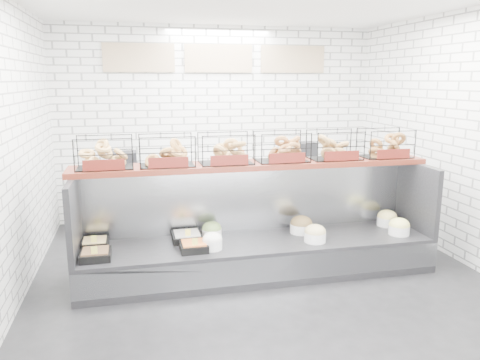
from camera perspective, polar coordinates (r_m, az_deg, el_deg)
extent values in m
plane|color=black|center=(5.25, 3.10, -12.48)|extent=(5.50, 5.50, 0.00)
cube|color=white|center=(7.48, -2.58, 6.90)|extent=(5.00, 0.02, 3.00)
cube|color=white|center=(4.78, -26.91, 2.57)|extent=(0.02, 5.50, 3.00)
cube|color=white|center=(6.01, 26.94, 4.29)|extent=(0.02, 5.50, 3.00)
cube|color=#CDB38E|center=(7.31, -12.21, 14.37)|extent=(1.05, 0.03, 0.42)
cube|color=#CDB38E|center=(7.43, -2.61, 14.58)|extent=(1.05, 0.03, 0.42)
cube|color=#CDB38E|center=(7.73, 6.46, 14.43)|extent=(1.05, 0.03, 0.42)
cube|color=black|center=(5.44, 2.25, -9.29)|extent=(4.00, 0.90, 0.40)
cube|color=#93969B|center=(5.04, 3.56, -10.83)|extent=(4.00, 0.03, 0.28)
cube|color=#93969B|center=(5.63, 1.22, -2.10)|extent=(4.00, 0.08, 0.80)
cube|color=black|center=(5.12, -19.59, -4.30)|extent=(0.06, 0.90, 0.80)
cube|color=black|center=(6.05, 20.63, -1.88)|extent=(0.06, 0.90, 0.80)
cube|color=black|center=(5.03, -17.19, -8.75)|extent=(0.30, 0.30, 0.08)
cube|color=brown|center=(5.02, -17.22, -8.37)|extent=(0.26, 0.26, 0.04)
cube|color=#FFF258|center=(4.90, -17.35, -8.20)|extent=(0.06, 0.01, 0.08)
cube|color=black|center=(5.35, -17.26, -7.46)|extent=(0.28, 0.28, 0.08)
cube|color=#EEC879|center=(5.34, -17.28, -7.11)|extent=(0.24, 0.24, 0.04)
cube|color=#FFF258|center=(5.23, -17.39, -6.89)|extent=(0.06, 0.01, 0.08)
cube|color=black|center=(5.05, -5.64, -8.12)|extent=(0.29, 0.29, 0.08)
cube|color=orange|center=(5.04, -5.65, -7.75)|extent=(0.24, 0.24, 0.04)
cube|color=#FFF258|center=(4.93, -5.52, -7.54)|extent=(0.06, 0.01, 0.08)
cube|color=black|center=(5.36, -6.49, -6.94)|extent=(0.33, 0.33, 0.08)
cube|color=silver|center=(5.35, -6.49, -6.59)|extent=(0.28, 0.28, 0.04)
cube|color=#FFF258|center=(5.22, -6.37, -6.41)|extent=(0.06, 0.01, 0.08)
cylinder|color=white|center=(5.08, -3.39, -7.81)|extent=(0.22, 0.22, 0.11)
ellipsoid|color=white|center=(5.06, -3.40, -7.18)|extent=(0.21, 0.21, 0.15)
cylinder|color=white|center=(5.42, -3.45, -6.50)|extent=(0.23, 0.23, 0.11)
ellipsoid|color=#76994E|center=(5.40, -3.46, -5.90)|extent=(0.23, 0.23, 0.16)
cylinder|color=white|center=(5.36, 9.12, -6.86)|extent=(0.25, 0.25, 0.11)
ellipsoid|color=tan|center=(5.34, 9.14, -6.25)|extent=(0.24, 0.24, 0.17)
cylinder|color=white|center=(5.64, 7.47, -5.84)|extent=(0.27, 0.27, 0.11)
ellipsoid|color=brown|center=(5.62, 7.48, -5.26)|extent=(0.26, 0.26, 0.18)
cylinder|color=white|center=(5.84, 18.81, -5.77)|extent=(0.25, 0.25, 0.11)
ellipsoid|color=#F5EF7D|center=(5.82, 18.85, -5.21)|extent=(0.24, 0.24, 0.17)
cylinder|color=white|center=(6.14, 17.47, -4.81)|extent=(0.24, 0.24, 0.11)
ellipsoid|color=#F6E27E|center=(6.12, 17.51, -4.27)|extent=(0.24, 0.24, 0.17)
cube|color=#501A11|center=(5.36, 1.73, 1.87)|extent=(4.10, 0.50, 0.06)
cube|color=black|center=(5.17, -16.21, 3.25)|extent=(0.60, 0.38, 0.34)
cube|color=#591710|center=(4.98, -16.27, 1.77)|extent=(0.42, 0.02, 0.11)
cube|color=black|center=(5.17, -8.92, 3.59)|extent=(0.60, 0.38, 0.34)
cube|color=#591710|center=(4.99, -8.71, 2.12)|extent=(0.42, 0.02, 0.11)
cube|color=black|center=(5.25, -1.73, 3.87)|extent=(0.60, 0.38, 0.34)
cube|color=#591710|center=(5.07, -1.29, 2.43)|extent=(0.42, 0.02, 0.11)
cube|color=black|center=(5.42, 5.12, 4.08)|extent=(0.60, 0.38, 0.34)
cube|color=#591710|center=(5.24, 5.78, 2.69)|extent=(0.42, 0.02, 0.11)
cube|color=black|center=(5.65, 11.49, 4.23)|extent=(0.60, 0.38, 0.34)
cube|color=#591710|center=(5.49, 12.31, 2.90)|extent=(0.42, 0.02, 0.11)
cube|color=black|center=(5.95, 17.29, 4.31)|extent=(0.60, 0.38, 0.34)
cube|color=#591710|center=(5.79, 18.21, 3.05)|extent=(0.42, 0.02, 0.11)
cube|color=#93969B|center=(7.34, -2.05, -1.51)|extent=(4.00, 0.60, 0.90)
cube|color=black|center=(7.13, -14.09, 2.38)|extent=(0.40, 0.30, 0.24)
cube|color=silver|center=(7.13, -7.37, 2.41)|extent=(0.35, 0.28, 0.18)
cylinder|color=#C76531|center=(7.22, 0.20, 2.79)|extent=(0.09, 0.09, 0.22)
cube|color=black|center=(7.60, 7.95, 3.46)|extent=(0.30, 0.30, 0.30)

